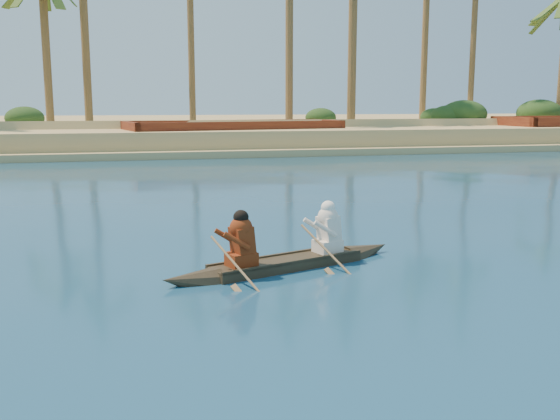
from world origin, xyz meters
name	(u,v)px	position (x,y,z in m)	size (l,w,h in m)	color
sandy_embankment	(243,128)	(0.00, 46.89, 0.53)	(150.00, 51.00, 1.50)	tan
palm_grove	(273,28)	(0.00, 35.00, 8.00)	(110.00, 14.00, 16.00)	#32541D
shrub_cluster	(286,127)	(0.00, 31.50, 1.20)	(100.00, 6.00, 2.40)	#203714
canoe	(286,254)	(-8.00, 0.73, 0.24)	(4.41, 2.00, 1.23)	#352D1D
barge_mid	(235,139)	(-4.22, 27.00, 0.72)	(12.93, 6.25, 2.07)	brown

